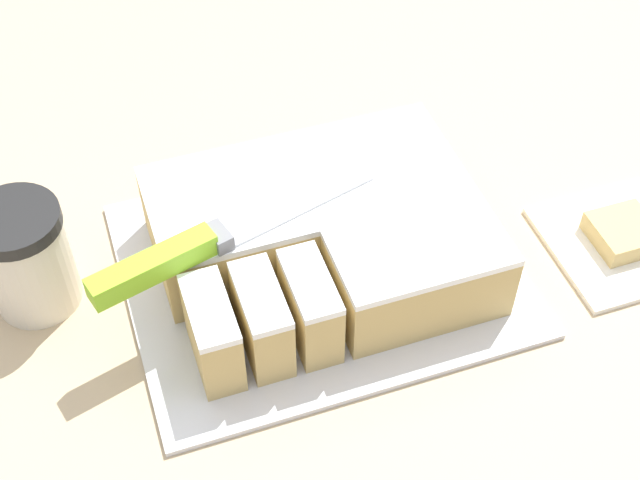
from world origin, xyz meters
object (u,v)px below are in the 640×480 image
Objects in this scene: cake at (324,236)px; knife at (184,252)px; coffee_cup at (27,258)px; cake_board at (320,268)px; brownie at (623,233)px.

knife is at bearing -171.36° from cake.
coffee_cup reaches higher than cake.
knife is (-0.13, -0.02, 0.05)m from cake.
knife reaches higher than cake.
cake_board is 0.30m from brownie.
brownie is (0.42, -0.05, -0.07)m from knife.
coffee_cup is (-0.13, 0.07, -0.04)m from knife.
cake_board is at bearing -8.38° from knife.
cake_board is 1.25× the size of cake.
coffee_cup is 1.86× the size of brownie.
cake reaches higher than cake_board.
cake_board is 1.34× the size of knife.
knife is at bearing 173.55° from brownie.
cake_board is 0.04m from cake.
cake is 1.07× the size of knife.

